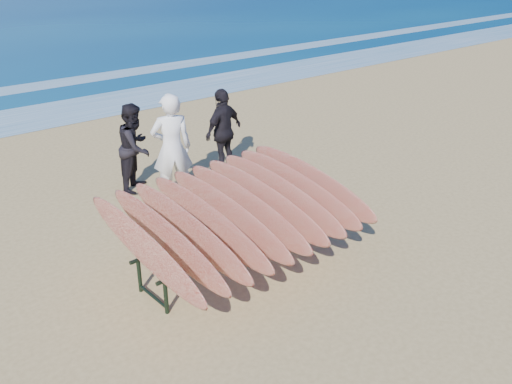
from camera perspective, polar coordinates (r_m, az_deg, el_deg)
ground at (r=8.09m, az=3.57°, el=-8.00°), size 120.00×120.00×0.00m
foam_near at (r=16.28m, az=-20.83°, el=7.66°), size 160.00×160.00×0.00m
foam_far at (r=19.55m, az=-24.27°, el=9.78°), size 160.00×160.00×0.00m
surfboard_rack at (r=7.80m, az=-1.97°, el=-2.06°), size 3.32×2.93×1.34m
person_white at (r=9.90m, az=-8.85°, el=4.61°), size 0.85×0.71×2.00m
person_dark_a at (r=10.54m, az=-12.57°, el=4.64°), size 1.04×1.02×1.69m
person_dark_b at (r=11.11m, az=-3.43°, el=6.43°), size 1.10×0.68×1.75m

